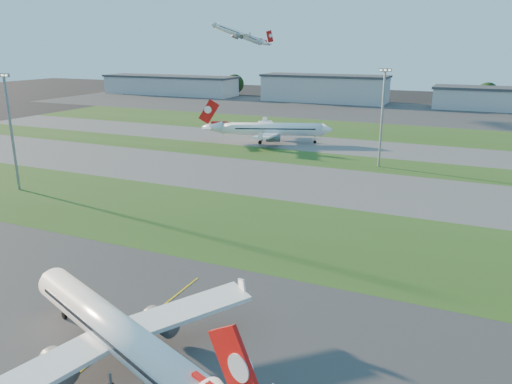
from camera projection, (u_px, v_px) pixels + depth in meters
The scene contains 17 objects.
grass_strip_a at pixel (236, 224), 91.48m from camera, with size 300.00×34.00×0.01m, color #274A18.
taxiway_a at pixel (297, 181), 120.30m from camera, with size 300.00×32.00×0.01m, color #515154.
grass_strip_b at pixel (327, 160), 142.13m from camera, with size 300.00×18.00×0.01m, color #274A18.
taxiway_b at pixel (346, 146), 161.34m from camera, with size 300.00×26.00×0.01m, color #515154.
grass_strip_c at pixel (368, 131), 190.16m from camera, with size 300.00×40.00×0.01m, color #274A18.
apron_far at pixel (395, 112), 242.56m from camera, with size 400.00×80.00×0.01m, color #333335.
airliner_parked at pixel (116, 333), 49.83m from camera, with size 34.63×29.37×11.39m.
airliner_taxiing at pixel (271, 129), 165.87m from camera, with size 39.20×33.22×12.85m.
airliner_departing at pixel (239, 34), 255.95m from camera, with size 25.39×22.29×9.90m.
light_mast_west at pixel (10, 125), 109.03m from camera, with size 3.20×0.70×25.80m.
light_mast_centre at pixel (382, 112), 130.24m from camera, with size 3.20×0.70×25.80m.
hangar_far_west at pixel (170, 85), 326.36m from camera, with size 91.80×23.00×12.20m.
hangar_west at pixel (324, 88), 284.39m from camera, with size 71.40×23.00×15.20m.
tree_far_west at pixel (133, 81), 353.44m from camera, with size 11.00×11.00×12.00m.
tree_west at pixel (235, 84), 323.35m from camera, with size 12.10×12.10×13.20m.
tree_mid_west at pixel (372, 92), 284.62m from camera, with size 9.90×9.90×10.80m.
tree_mid_east at pixel (487, 93), 263.22m from camera, with size 11.55×11.55×12.60m.
Camera 1 is at (38.87, -24.83, 31.69)m, focal length 35.00 mm.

